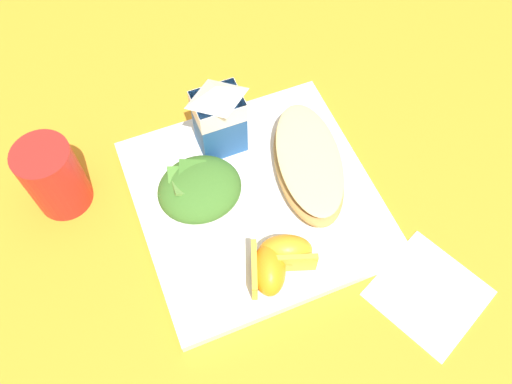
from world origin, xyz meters
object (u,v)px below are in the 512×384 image
Objects in this scene: cheesy_pizza_bread at (308,164)px; orange_wedge_middle at (288,251)px; paper_napkin at (429,293)px; green_salad_pile at (199,189)px; white_plate at (256,199)px; drinking_red_cup at (54,177)px; milk_carton at (219,115)px; orange_wedge_front at (267,269)px.

orange_wedge_middle is at bearing -125.40° from cheesy_pizza_bread.
green_salad_pile is at bearing 134.15° from paper_napkin.
white_plate is 0.23m from paper_napkin.
drinking_red_cup is at bearing 156.33° from white_plate.
orange_wedge_middle is (0.02, -0.18, -0.04)m from milk_carton.
orange_wedge_front is at bearing -45.71° from drinking_red_cup.
green_salad_pile is 0.13m from orange_wedge_middle.
drinking_red_cup reaches higher than white_plate.
cheesy_pizza_bread is 2.67× the size of orange_wedge_middle.
white_plate is 2.86× the size of drinking_red_cup.
orange_wedge_front is at bearing -94.43° from milk_carton.
paper_napkin is (0.16, -0.08, -0.03)m from orange_wedge_front.
paper_napkin is at bearing -53.04° from white_plate.
paper_napkin is 0.45m from drinking_red_cup.
orange_wedge_front reaches higher than white_plate.
green_salad_pile reaches higher than orange_wedge_middle.
orange_wedge_middle is 0.70× the size of drinking_red_cup.
paper_napkin is at bearing -38.08° from drinking_red_cup.
green_salad_pile reaches higher than white_plate.
orange_wedge_middle is (0.07, -0.11, -0.00)m from green_salad_pile.
orange_wedge_front is 0.03m from orange_wedge_middle.
white_plate is at bearing 126.96° from paper_napkin.
orange_wedge_middle is (0.03, 0.01, 0.00)m from orange_wedge_front.
drinking_red_cup is (-0.19, 0.19, 0.01)m from orange_wedge_front.
orange_wedge_middle reaches higher than cheesy_pizza_bread.
paper_napkin is at bearing -61.10° from milk_carton.
paper_napkin is 1.12× the size of drinking_red_cup.
orange_wedge_middle is at bearing -88.13° from white_plate.
paper_napkin is (0.14, -0.18, -0.01)m from white_plate.
green_salad_pile is 0.91× the size of milk_carton.
green_salad_pile is 0.13m from orange_wedge_front.
cheesy_pizza_bread is at bearing -43.42° from milk_carton.
orange_wedge_middle is at bearing -85.12° from milk_carton.
white_plate is 4.07× the size of orange_wedge_front.
white_plate is 2.80× the size of green_salad_pile.
orange_wedge_middle is 0.29m from drinking_red_cup.
green_salad_pile is at bearing -128.09° from milk_carton.
milk_carton is 0.32m from paper_napkin.
paper_napkin is (0.06, -0.19, -0.03)m from cheesy_pizza_bread.
paper_napkin is (0.15, -0.27, -0.07)m from milk_carton.
white_plate is 0.07m from green_salad_pile.
cheesy_pizza_bread is 1.67× the size of milk_carton.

